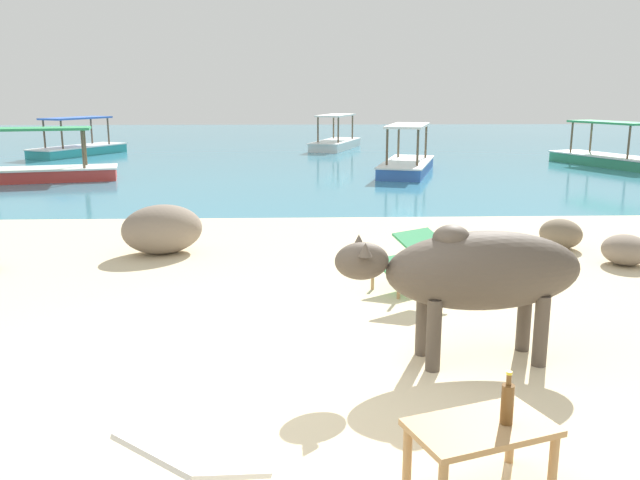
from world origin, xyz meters
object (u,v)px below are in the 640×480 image
(bottle, at_px, (507,403))
(boat_teal, at_px, (79,147))
(cow, at_px, (477,272))
(low_bench_table, at_px, (481,435))
(boat_blue, at_px, (407,163))
(boat_green, at_px, (607,156))
(deck_chair_far, at_px, (414,259))
(boat_red, at_px, (39,170))
(boat_white, at_px, (336,142))

(bottle, height_order, boat_teal, boat_teal)
(cow, bearing_deg, low_bench_table, 71.91)
(boat_blue, distance_m, boat_teal, 11.75)
(boat_teal, xyz_separation_m, boat_green, (16.62, -3.86, 0.00))
(deck_chair_far, height_order, boat_green, boat_green)
(boat_blue, bearing_deg, boat_red, 114.06)
(low_bench_table, height_order, deck_chair_far, deck_chair_far)
(bottle, distance_m, boat_white, 22.10)
(deck_chair_far, xyz_separation_m, boat_green, (7.91, 12.37, -0.13))
(bottle, relative_size, boat_blue, 0.08)
(boat_teal, bearing_deg, low_bench_table, 49.41)
(boat_green, bearing_deg, boat_white, 30.53)
(bottle, height_order, boat_white, boat_white)
(boat_white, xyz_separation_m, boat_red, (-7.81, -8.94, 0.00))
(boat_teal, height_order, boat_white, same)
(deck_chair_far, distance_m, boat_green, 14.68)
(cow, distance_m, boat_green, 16.16)
(deck_chair_far, height_order, boat_blue, boat_blue)
(deck_chair_far, bearing_deg, boat_red, 3.92)
(deck_chair_far, bearing_deg, low_bench_table, 141.39)
(low_bench_table, relative_size, bottle, 2.91)
(low_bench_table, height_order, boat_blue, boat_blue)
(bottle, xyz_separation_m, boat_white, (0.40, 22.09, -0.26))
(boat_blue, bearing_deg, bottle, -171.01)
(low_bench_table, height_order, boat_red, boat_red)
(cow, bearing_deg, bottle, 76.00)
(boat_teal, bearing_deg, boat_white, 130.64)
(boat_white, distance_m, boat_red, 11.87)
(low_bench_table, xyz_separation_m, boat_green, (8.18, 15.95, -0.08))
(cow, height_order, bottle, cow)
(low_bench_table, distance_m, boat_teal, 21.53)
(bottle, distance_m, deck_chair_far, 3.58)
(bottle, bearing_deg, low_bench_table, -176.63)
(low_bench_table, relative_size, boat_white, 0.22)
(boat_blue, bearing_deg, boat_white, 27.10)
(boat_blue, bearing_deg, boat_green, -59.66)
(low_bench_table, xyz_separation_m, boat_blue, (1.99, 14.41, -0.08))
(deck_chair_far, height_order, boat_teal, boat_teal)
(boat_green, height_order, boat_red, same)
(boat_red, bearing_deg, boat_green, -3.34)
(deck_chair_far, relative_size, boat_white, 0.24)
(cow, distance_m, boat_blue, 12.74)
(boat_blue, xyz_separation_m, boat_white, (-1.46, 7.69, 0.00))
(boat_green, relative_size, boat_red, 1.00)
(low_bench_table, relative_size, boat_red, 0.22)
(deck_chair_far, bearing_deg, boat_teal, -6.10)
(boat_white, height_order, boat_green, same)
(boat_red, bearing_deg, boat_blue, -5.88)
(boat_blue, height_order, boat_red, same)
(bottle, bearing_deg, boat_white, 88.96)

